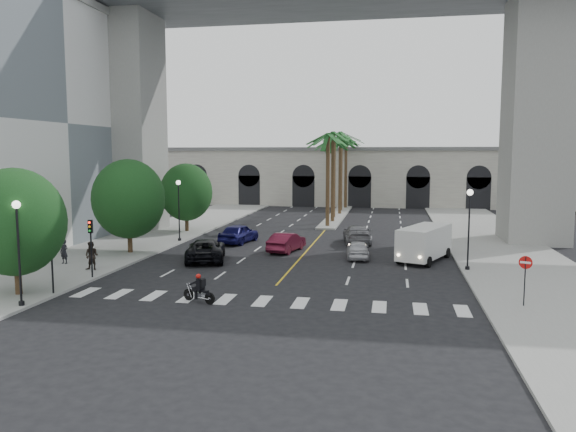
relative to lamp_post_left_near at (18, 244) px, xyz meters
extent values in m
plane|color=black|center=(11.40, 5.00, -3.22)|extent=(140.00, 140.00, 0.00)
cube|color=gray|center=(-3.60, 20.00, -3.15)|extent=(8.00, 100.00, 0.15)
cube|color=gray|center=(26.40, 20.00, -3.15)|extent=(8.00, 100.00, 0.15)
cube|color=gray|center=(11.40, 43.00, -3.12)|extent=(2.00, 24.00, 0.20)
cube|color=beige|center=(11.40, 60.00, 0.78)|extent=(70.00, 10.00, 8.00)
cube|color=slate|center=(11.40, 60.00, 5.03)|extent=(71.00, 10.50, 0.50)
cube|color=gray|center=(29.90, 27.00, 7.18)|extent=(5.00, 6.00, 20.80)
cube|color=gray|center=(-7.10, 27.00, 7.18)|extent=(5.00, 6.00, 20.80)
cylinder|color=#47331E|center=(11.40, 33.00, 1.53)|extent=(0.40, 0.40, 9.50)
cylinder|color=#47331E|center=(11.50, 37.00, 1.68)|extent=(0.40, 0.40, 9.80)
cylinder|color=#47331E|center=(11.20, 41.00, 1.43)|extent=(0.40, 0.40, 9.30)
cylinder|color=#47331E|center=(11.55, 45.00, 1.83)|extent=(0.40, 0.40, 10.10)
cylinder|color=#47331E|center=(11.30, 49.00, 1.58)|extent=(0.40, 0.40, 9.60)
cylinder|color=#47331E|center=(11.60, 53.00, 1.73)|extent=(0.40, 0.40, 9.90)
cylinder|color=#382616|center=(-1.60, 2.00, -2.05)|extent=(0.36, 0.36, 2.34)
ellipsoid|color=#123311|center=(-1.60, 2.00, 0.81)|extent=(5.20, 5.20, 5.72)
cylinder|color=#382616|center=(-1.60, 15.00, -2.00)|extent=(0.36, 0.36, 2.45)
ellipsoid|color=#123311|center=(-1.60, 15.00, 0.99)|extent=(5.44, 5.44, 5.98)
cylinder|color=#382616|center=(-1.60, 27.00, -2.09)|extent=(0.36, 0.36, 2.27)
ellipsoid|color=#123311|center=(-1.60, 27.00, 0.68)|extent=(5.04, 5.04, 5.54)
cylinder|color=black|center=(0.00, 0.00, -3.04)|extent=(0.28, 0.28, 0.36)
cylinder|color=black|center=(0.00, 0.00, -0.62)|extent=(0.11, 0.11, 5.00)
sphere|color=white|center=(0.00, 0.00, 1.93)|extent=(0.40, 0.40, 0.40)
cylinder|color=black|center=(0.00, 21.00, -3.04)|extent=(0.28, 0.28, 0.36)
cylinder|color=black|center=(0.00, 21.00, -0.62)|extent=(0.11, 0.11, 5.00)
sphere|color=white|center=(0.00, 21.00, 1.93)|extent=(0.40, 0.40, 0.40)
cylinder|color=black|center=(22.80, 13.00, -3.04)|extent=(0.28, 0.28, 0.36)
cylinder|color=black|center=(22.80, 13.00, -0.62)|extent=(0.11, 0.11, 5.00)
sphere|color=white|center=(22.80, 13.00, 1.93)|extent=(0.40, 0.40, 0.40)
cylinder|color=black|center=(0.10, 2.50, -1.47)|extent=(0.10, 0.10, 3.50)
cube|color=black|center=(0.10, 2.50, 0.03)|extent=(0.25, 0.18, 0.80)
cylinder|color=black|center=(0.10, 6.50, -1.47)|extent=(0.10, 0.10, 3.50)
cube|color=black|center=(0.10, 6.50, 0.03)|extent=(0.25, 0.18, 0.80)
cylinder|color=black|center=(7.58, 2.97, -2.92)|extent=(0.60, 0.34, 0.61)
cylinder|color=black|center=(8.92, 2.39, -2.92)|extent=(0.60, 0.34, 0.61)
cube|color=silver|center=(8.30, 2.66, -2.83)|extent=(0.49, 0.42, 0.26)
cube|color=black|center=(8.16, 2.72, -2.55)|extent=(0.60, 0.43, 0.20)
cube|color=black|center=(8.58, 2.54, -2.59)|extent=(0.52, 0.41, 0.12)
cylinder|color=black|center=(7.78, 2.88, -2.33)|extent=(0.25, 0.53, 0.03)
cube|color=black|center=(8.36, 2.63, -2.20)|extent=(0.40, 0.46, 0.53)
cube|color=black|center=(8.51, 2.57, -2.15)|extent=(0.25, 0.34, 0.39)
sphere|color=red|center=(8.23, 2.69, -1.86)|extent=(0.26, 0.26, 0.26)
imported|color=#BDBCC2|center=(15.54, 16.35, -2.56)|extent=(1.91, 4.02, 1.33)
imported|color=#521022|center=(9.90, 18.23, -2.48)|extent=(2.44, 4.75, 1.49)
imported|color=black|center=(4.93, 13.52, -2.44)|extent=(3.98, 6.11, 1.56)
imported|color=slate|center=(15.07, 23.26, -2.44)|extent=(2.93, 5.66, 1.57)
imported|color=#11104E|center=(5.09, 21.65, -2.39)|extent=(2.78, 5.14, 1.66)
cube|color=silver|center=(20.23, 16.27, -1.83)|extent=(4.20, 6.15, 2.14)
cube|color=black|center=(19.18, 13.75, -1.56)|extent=(1.93, 1.01, 0.91)
cylinder|color=black|center=(18.51, 14.79, -2.85)|extent=(0.56, 0.81, 0.75)
cylinder|color=black|center=(20.39, 14.00, -2.85)|extent=(0.56, 0.81, 0.75)
cylinder|color=black|center=(20.08, 18.53, -2.85)|extent=(0.56, 0.81, 0.75)
cylinder|color=black|center=(21.95, 17.75, -2.85)|extent=(0.56, 0.81, 0.75)
imported|color=black|center=(-3.95, 10.01, -2.25)|extent=(0.66, 0.49, 1.64)
imported|color=black|center=(-1.00, 8.41, -2.15)|extent=(0.90, 0.70, 1.85)
cylinder|color=black|center=(24.40, 4.46, -1.93)|extent=(0.06, 0.06, 2.59)
cylinder|color=#B60F0D|center=(24.40, 4.46, -0.90)|extent=(0.60, 0.30, 0.65)
cube|color=silver|center=(24.40, 4.46, -0.90)|extent=(0.46, 0.23, 0.11)
camera|label=1|loc=(17.91, -24.18, 4.40)|focal=35.00mm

